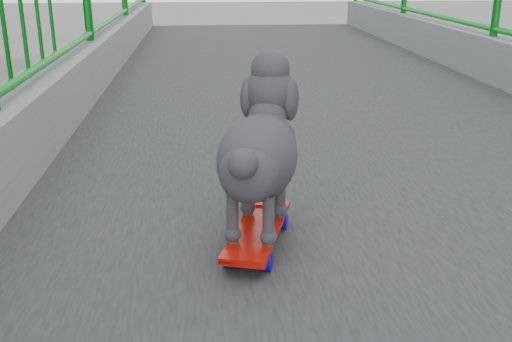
{
  "coord_description": "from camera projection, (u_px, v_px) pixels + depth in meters",
  "views": [
    {
      "loc": [
        -0.65,
        3.85,
        7.8
      ],
      "look_at": [
        -0.51,
        5.5,
        7.22
      ],
      "focal_mm": 42.0,
      "sensor_mm": 36.0,
      "label": 1
    }
  ],
  "objects": [
    {
      "name": "poodle",
      "position": [
        260.0,
        147.0,
        1.71
      ],
      "size": [
        0.31,
        0.52,
        0.45
      ],
      "rotation": [
        0.0,
        0.0,
        -0.29
      ],
      "color": "#2F2B31",
      "rests_on": "skateboard"
    },
    {
      "name": "skateboard",
      "position": [
        257.0,
        233.0,
        1.77
      ],
      "size": [
        0.24,
        0.45,
        0.06
      ],
      "rotation": [
        0.0,
        0.0,
        -0.29
      ],
      "color": "red",
      "rests_on": "footbridge"
    }
  ]
}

